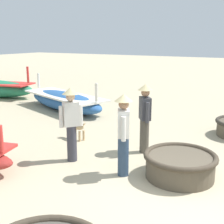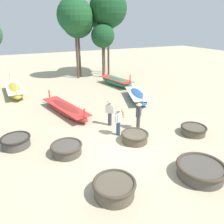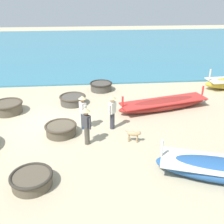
{
  "view_description": "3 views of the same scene",
  "coord_description": "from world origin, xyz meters",
  "px_view_note": "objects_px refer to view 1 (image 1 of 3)",
  "views": [
    {
      "loc": [
        -4.55,
        -1.09,
        2.72
      ],
      "look_at": [
        1.04,
        2.1,
        1.18
      ],
      "focal_mm": 50.0,
      "sensor_mm": 36.0,
      "label": 1
    },
    {
      "loc": [
        -4.32,
        -8.09,
        5.88
      ],
      "look_at": [
        0.89,
        2.93,
        0.86
      ],
      "focal_mm": 35.0,
      "sensor_mm": 36.0,
      "label": 2
    },
    {
      "loc": [
        11.8,
        1.94,
        5.97
      ],
      "look_at": [
        1.49,
        2.9,
        1.2
      ],
      "focal_mm": 42.0,
      "sensor_mm": 36.0,
      "label": 3
    }
  ],
  "objects_px": {
    "fisherman_standing_left": "(71,120)",
    "fisherman_hauling": "(123,130)",
    "coracle_far_right": "(180,164)",
    "long_boat_ochre_hull": "(64,101)",
    "fisherman_crouching": "(145,114)",
    "dog": "(76,126)"
  },
  "relations": [
    {
      "from": "fisherman_crouching",
      "to": "dog",
      "type": "xyz_separation_m",
      "value": [
        0.01,
        2.02,
        -0.59
      ]
    },
    {
      "from": "coracle_far_right",
      "to": "long_boat_ochre_hull",
      "type": "bearing_deg",
      "value": 57.67
    },
    {
      "from": "fisherman_crouching",
      "to": "long_boat_ochre_hull",
      "type": "bearing_deg",
      "value": 59.41
    },
    {
      "from": "fisherman_hauling",
      "to": "fisherman_crouching",
      "type": "bearing_deg",
      "value": 6.62
    },
    {
      "from": "fisherman_crouching",
      "to": "fisherman_standing_left",
      "type": "relative_size",
      "value": 1.0
    },
    {
      "from": "fisherman_hauling",
      "to": "dog",
      "type": "xyz_separation_m",
      "value": [
        1.42,
        2.18,
        -0.59
      ]
    },
    {
      "from": "coracle_far_right",
      "to": "fisherman_hauling",
      "type": "height_order",
      "value": "fisherman_hauling"
    },
    {
      "from": "fisherman_standing_left",
      "to": "dog",
      "type": "distance_m",
      "value": 1.65
    },
    {
      "from": "long_boat_ochre_hull",
      "to": "fisherman_standing_left",
      "type": "height_order",
      "value": "fisherman_standing_left"
    },
    {
      "from": "coracle_far_right",
      "to": "fisherman_standing_left",
      "type": "xyz_separation_m",
      "value": [
        -0.35,
        2.39,
        0.68
      ]
    },
    {
      "from": "coracle_far_right",
      "to": "fisherman_crouching",
      "type": "distance_m",
      "value": 1.66
    },
    {
      "from": "long_boat_ochre_hull",
      "to": "fisherman_standing_left",
      "type": "bearing_deg",
      "value": -140.03
    },
    {
      "from": "fisherman_standing_left",
      "to": "fisherman_hauling",
      "type": "bearing_deg",
      "value": -94.77
    },
    {
      "from": "long_boat_ochre_hull",
      "to": "dog",
      "type": "relative_size",
      "value": 6.73
    },
    {
      "from": "coracle_far_right",
      "to": "long_boat_ochre_hull",
      "type": "distance_m",
      "value": 6.76
    },
    {
      "from": "fisherman_crouching",
      "to": "coracle_far_right",
      "type": "bearing_deg",
      "value": -128.34
    },
    {
      "from": "long_boat_ochre_hull",
      "to": "fisherman_crouching",
      "type": "bearing_deg",
      "value": -120.59
    },
    {
      "from": "coracle_far_right",
      "to": "dog",
      "type": "distance_m",
      "value": 3.35
    },
    {
      "from": "long_boat_ochre_hull",
      "to": "dog",
      "type": "distance_m",
      "value": 3.66
    },
    {
      "from": "coracle_far_right",
      "to": "fisherman_hauling",
      "type": "relative_size",
      "value": 0.87
    },
    {
      "from": "fisherman_crouching",
      "to": "fisherman_standing_left",
      "type": "xyz_separation_m",
      "value": [
        -1.29,
        1.2,
        0.0
      ]
    },
    {
      "from": "long_boat_ochre_hull",
      "to": "fisherman_standing_left",
      "type": "relative_size",
      "value": 2.68
    }
  ]
}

